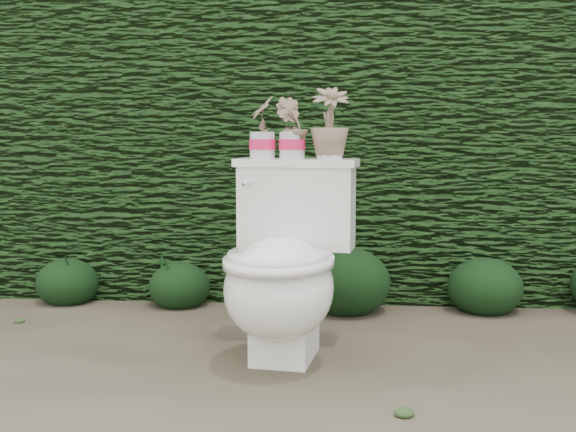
# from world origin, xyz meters

# --- Properties ---
(ground) EXTENTS (60.00, 60.00, 0.00)m
(ground) POSITION_xyz_m (0.00, 0.00, 0.00)
(ground) COLOR brown
(ground) RESTS_ON ground
(hedge) EXTENTS (8.00, 1.00, 1.60)m
(hedge) POSITION_xyz_m (0.00, 1.60, 0.80)
(hedge) COLOR #204316
(hedge) RESTS_ON ground
(house_wall) EXTENTS (8.00, 3.50, 4.00)m
(house_wall) POSITION_xyz_m (0.60, 6.00, 2.00)
(house_wall) COLOR silver
(house_wall) RESTS_ON ground
(toilet) EXTENTS (0.55, 0.73, 0.78)m
(toilet) POSITION_xyz_m (0.19, 0.18, 0.36)
(toilet) COLOR white
(toilet) RESTS_ON ground
(potted_plant_left) EXTENTS (0.12, 0.15, 0.24)m
(potted_plant_left) POSITION_xyz_m (0.08, 0.44, 0.90)
(potted_plant_left) COLOR #29832A
(potted_plant_left) RESTS_ON toilet
(potted_plant_center) EXTENTS (0.14, 0.11, 0.24)m
(potted_plant_center) POSITION_xyz_m (0.21, 0.42, 0.90)
(potted_plant_center) COLOR #29832A
(potted_plant_center) RESTS_ON toilet
(potted_plant_right) EXTENTS (0.17, 0.17, 0.28)m
(potted_plant_right) POSITION_xyz_m (0.36, 0.40, 0.91)
(potted_plant_right) COLOR #29832A
(potted_plant_right) RESTS_ON toilet
(liriope_clump_2) EXTENTS (0.32, 0.32, 0.26)m
(liriope_clump_2) POSITION_xyz_m (-1.01, 1.06, 0.13)
(liriope_clump_2) COLOR black
(liriope_clump_2) RESTS_ON ground
(liriope_clump_3) EXTENTS (0.31, 0.31, 0.25)m
(liriope_clump_3) POSITION_xyz_m (-0.41, 1.03, 0.13)
(liriope_clump_3) COLOR black
(liriope_clump_3) RESTS_ON ground
(liriope_clump_4) EXTENTS (0.44, 0.44, 0.35)m
(liriope_clump_4) POSITION_xyz_m (0.44, 0.97, 0.17)
(liriope_clump_4) COLOR black
(liriope_clump_4) RESTS_ON ground
(liriope_clump_5) EXTENTS (0.37, 0.37, 0.30)m
(liriope_clump_5) POSITION_xyz_m (1.12, 1.03, 0.15)
(liriope_clump_5) COLOR black
(liriope_clump_5) RESTS_ON ground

